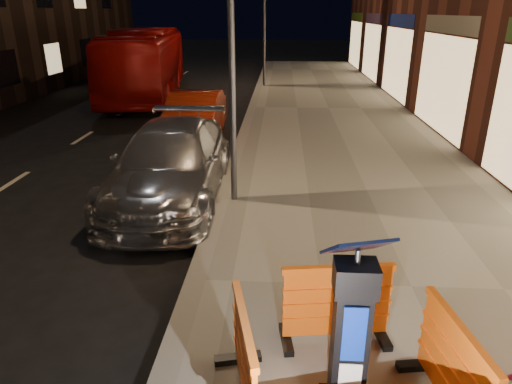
# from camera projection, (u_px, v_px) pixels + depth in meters

# --- Properties ---
(ground_plane) EXTENTS (120.00, 120.00, 0.00)m
(ground_plane) POSITION_uv_depth(u_px,v_px,m) (196.00, 289.00, 6.48)
(ground_plane) COLOR black
(ground_plane) RESTS_ON ground
(sidewalk) EXTENTS (6.00, 60.00, 0.15)m
(sidewalk) POSITION_uv_depth(u_px,v_px,m) (411.00, 291.00, 6.29)
(sidewalk) COLOR gray
(sidewalk) RESTS_ON ground
(kerb) EXTENTS (0.30, 60.00, 0.15)m
(kerb) POSITION_uv_depth(u_px,v_px,m) (196.00, 284.00, 6.45)
(kerb) COLOR slate
(kerb) RESTS_ON ground
(parking_kiosk) EXTENTS (0.64, 0.64, 1.75)m
(parking_kiosk) POSITION_uv_depth(u_px,v_px,m) (351.00, 331.00, 4.05)
(parking_kiosk) COLOR black
(parking_kiosk) RESTS_ON sidewalk
(barrier_back) EXTENTS (1.31, 0.68, 0.98)m
(barrier_back) POSITION_uv_depth(u_px,v_px,m) (336.00, 304.00, 5.07)
(barrier_back) COLOR orange
(barrier_back) RESTS_ON sidewalk
(barrier_kerbside) EXTENTS (0.78, 1.33, 0.98)m
(barrier_kerbside) POSITION_uv_depth(u_px,v_px,m) (245.00, 361.00, 4.24)
(barrier_kerbside) COLOR orange
(barrier_kerbside) RESTS_ON sidewalk
(barrier_bldgside) EXTENTS (0.70, 1.32, 0.98)m
(barrier_bldgside) POSITION_uv_depth(u_px,v_px,m) (453.00, 370.00, 4.14)
(barrier_bldgside) COLOR orange
(barrier_bldgside) RESTS_ON sidewalk
(car_silver) EXTENTS (2.22, 5.24, 1.51)m
(car_silver) POSITION_uv_depth(u_px,v_px,m) (173.00, 197.00, 9.65)
(car_silver) COLOR #A6A6AB
(car_silver) RESTS_ON ground
(car_red) EXTENTS (1.54, 4.28, 1.40)m
(car_red) POSITION_uv_depth(u_px,v_px,m) (196.00, 139.00, 13.99)
(car_red) COLOR maroon
(car_red) RESTS_ON ground
(bus_doubledecker) EXTENTS (3.86, 10.84, 2.95)m
(bus_doubledecker) POSITION_uv_depth(u_px,v_px,m) (149.00, 96.00, 21.20)
(bus_doubledecker) COLOR #960B0A
(bus_doubledecker) RESTS_ON ground
(street_lamp_mid) EXTENTS (0.12, 0.12, 6.00)m
(street_lamp_mid) POSITION_uv_depth(u_px,v_px,m) (231.00, 42.00, 8.08)
(street_lamp_mid) COLOR #3F3F44
(street_lamp_mid) RESTS_ON sidewalk
(street_lamp_far) EXTENTS (0.12, 0.12, 6.00)m
(street_lamp_far) POSITION_uv_depth(u_px,v_px,m) (264.00, 22.00, 21.99)
(street_lamp_far) COLOR #3F3F44
(street_lamp_far) RESTS_ON sidewalk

